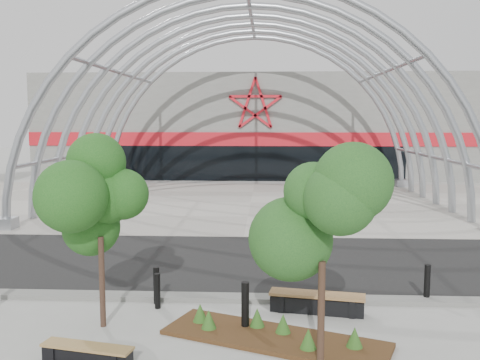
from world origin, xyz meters
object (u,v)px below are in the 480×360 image
street_tree_0 (100,199)px  street_tree_1 (323,217)px  bench_0 (87,355)px  bench_1 (317,303)px  bollard_2 (156,285)px

street_tree_0 → street_tree_1: 4.96m
bench_0 → bench_1: 5.43m
street_tree_1 → bollard_2: street_tree_1 is taller
bench_1 → street_tree_0: bearing=-167.2°
bench_0 → street_tree_0: bearing=98.3°
bench_0 → street_tree_1: bearing=1.2°
street_tree_1 → bench_0: size_ratio=2.17×
bench_0 → bench_1: bench_1 is taller
street_tree_0 → bollard_2: (0.89, 1.53, -2.39)m
street_tree_1 → bench_1: size_ratio=1.71×
street_tree_0 → bench_0: (0.27, -1.85, -2.68)m
street_tree_1 → bench_0: 5.12m
street_tree_0 → bench_1: (4.84, 1.10, -2.63)m
street_tree_1 → bench_1: street_tree_1 is taller
street_tree_0 → bench_1: 5.61m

